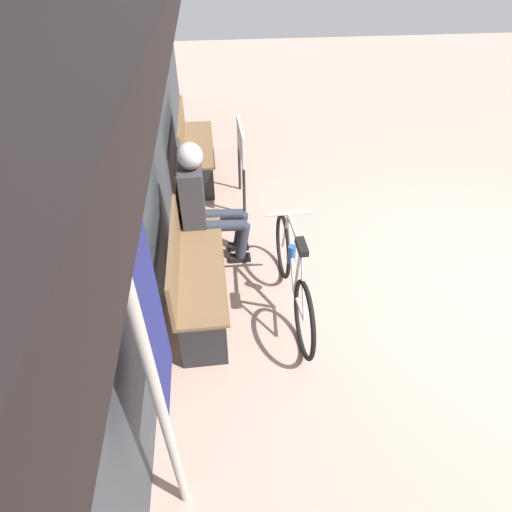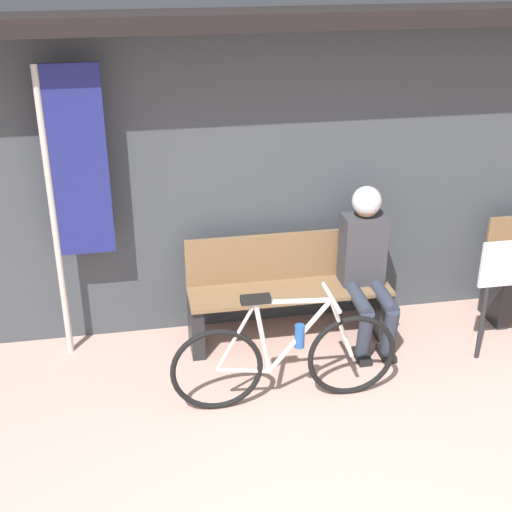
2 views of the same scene
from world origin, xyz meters
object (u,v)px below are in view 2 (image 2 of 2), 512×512
at_px(banner_pole, 71,183).
at_px(person_seated, 366,256).
at_px(bicycle, 286,358).
at_px(park_bench_near, 288,293).

bearing_deg(banner_pole, person_seated, -5.51).
bearing_deg(person_seated, bicycle, -137.67).
height_order(park_bench_near, person_seated, person_seated).
height_order(bicycle, person_seated, person_seated).
xyz_separation_m(bicycle, banner_pole, (-1.38, 0.95, 1.04)).
relative_size(park_bench_near, banner_pole, 0.72).
distance_m(park_bench_near, banner_pole, 1.89).
distance_m(park_bench_near, bicycle, 0.88).
height_order(park_bench_near, bicycle, bicycle).
relative_size(person_seated, banner_pole, 0.57).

